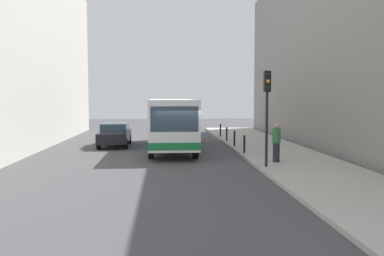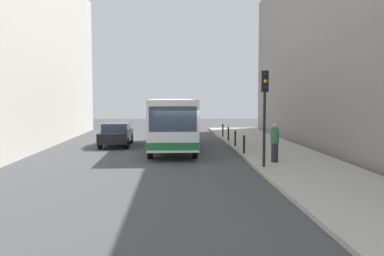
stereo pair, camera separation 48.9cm
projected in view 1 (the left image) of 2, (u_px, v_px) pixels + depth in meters
ground_plane at (181, 160)px, 20.71m from camera, size 80.00×80.00×0.00m
sidewalk at (288, 158)px, 21.07m from camera, size 4.40×40.00×0.15m
building_right at (370, 48)px, 25.02m from camera, size 7.00×32.00×12.17m
bus at (171, 120)px, 25.23m from camera, size 2.66×11.05×3.00m
car_beside_bus at (115, 134)px, 26.71m from camera, size 1.91×4.42×1.48m
traffic_light at (267, 100)px, 17.77m from camera, size 0.28×0.33×4.10m
bollard_near at (244, 144)px, 22.33m from camera, size 0.11×0.11×0.95m
bollard_mid at (234, 138)px, 25.44m from camera, size 0.11×0.11×0.95m
bollard_far at (227, 134)px, 28.55m from camera, size 0.11×0.11×0.95m
bollard_farthest at (220, 130)px, 31.67m from camera, size 0.11×0.11×0.95m
pedestrian_near_signal at (276, 142)px, 19.23m from camera, size 0.38×0.38×1.79m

